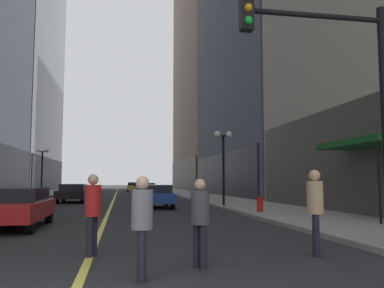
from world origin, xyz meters
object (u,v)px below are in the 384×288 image
car_red (15,206)px  pedestrian_in_tan_trench (315,205)px  car_blue (155,195)px  fire_hydrant_right (260,206)px  traffic_light_near_right (341,81)px  street_lamp_left_far (42,162)px  car_maroon (146,189)px  car_silver (140,187)px  pedestrian_in_grey_suit (142,219)px  pedestrian_with_orange_bag (200,216)px  car_yellow (134,187)px  car_black (73,192)px  pedestrian_in_red_jacket (93,208)px  street_lamp_right_mid (223,151)px

car_red → pedestrian_in_tan_trench: size_ratio=2.52×
car_blue → fire_hydrant_right: bearing=-51.3°
traffic_light_near_right → street_lamp_left_far: bearing=111.8°
car_maroon → street_lamp_left_far: (-9.42, -3.47, 2.54)m
car_silver → pedestrian_in_grey_suit: bearing=-92.6°
car_maroon → pedestrian_with_orange_bag: size_ratio=2.93×
car_maroon → car_silver: same height
car_red → car_maroon: 27.26m
car_blue → pedestrian_with_orange_bag: pedestrian_with_orange_bag is taller
car_yellow → street_lamp_left_far: street_lamp_left_far is taller
car_maroon → street_lamp_left_far: street_lamp_left_far is taller
car_black → fire_hydrant_right: car_black is taller
pedestrian_in_grey_suit → traffic_light_near_right: bearing=18.6°
pedestrian_in_grey_suit → traffic_light_near_right: traffic_light_near_right is taller
pedestrian_in_red_jacket → street_lamp_left_far: street_lamp_left_far is taller
car_blue → pedestrian_in_red_jacket: pedestrian_in_red_jacket is taller
pedestrian_with_orange_bag → car_maroon: bearing=88.3°
car_silver → car_blue: bearing=-90.8°
car_maroon → traffic_light_near_right: traffic_light_near_right is taller
street_lamp_right_mid → street_lamp_left_far: bearing=130.5°
car_black → traffic_light_near_right: size_ratio=0.77×
traffic_light_near_right → street_lamp_left_far: size_ratio=1.28×
car_yellow → pedestrian_in_tan_trench: bearing=-87.3°
car_silver → fire_hydrant_right: 32.72m
street_lamp_right_mid → fire_hydrant_right: (0.50, -4.69, -2.86)m
car_red → car_yellow: bearing=83.1°
pedestrian_in_red_jacket → street_lamp_left_far: size_ratio=0.38×
car_silver → traffic_light_near_right: bearing=-86.7°
car_blue → pedestrian_in_grey_suit: 16.71m
car_blue → fire_hydrant_right: 6.96m
street_lamp_right_mid → fire_hydrant_right: street_lamp_right_mid is taller
pedestrian_with_orange_bag → street_lamp_right_mid: (4.37, 15.17, 2.34)m
car_yellow → pedestrian_in_red_jacket: pedestrian_in_red_jacket is taller
pedestrian_with_orange_bag → pedestrian_in_red_jacket: size_ratio=0.94×
car_maroon → pedestrian_in_tan_trench: size_ratio=2.61×
car_silver → traffic_light_near_right: traffic_light_near_right is taller
car_red → street_lamp_right_mid: 12.60m
pedestrian_with_orange_bag → pedestrian_in_grey_suit: bearing=-146.2°
car_black → car_silver: same height
car_maroon → car_silver: size_ratio=0.99×
car_blue → car_black: same height
car_blue → pedestrian_with_orange_bag: size_ratio=2.59×
car_yellow → pedestrian_in_grey_suit: bearing=-91.5°
pedestrian_in_grey_suit → pedestrian_with_orange_bag: bearing=33.8°
street_lamp_left_far → traffic_light_near_right: bearing=-68.2°
pedestrian_in_tan_trench → fire_hydrant_right: bearing=76.9°
pedestrian_in_red_jacket → street_lamp_right_mid: 15.30m
car_silver → car_maroon: bearing=-89.4°
pedestrian_in_red_jacket → car_silver: bearing=86.0°
street_lamp_right_mid → pedestrian_in_red_jacket: bearing=-114.9°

